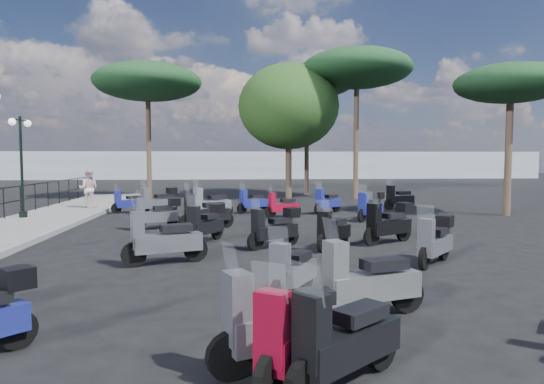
{
  "coord_description": "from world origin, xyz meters",
  "views": [
    {
      "loc": [
        0.23,
        -11.46,
        2.28
      ],
      "look_at": [
        1.5,
        3.94,
        1.2
      ],
      "focal_mm": 32.0,
      "sensor_mm": 36.0,
      "label": 1
    }
  ],
  "objects": [
    {
      "name": "ground",
      "position": [
        0.0,
        0.0,
        0.0
      ],
      "size": [
        120.0,
        120.0,
        0.0
      ],
      "primitive_type": "plane",
      "color": "black",
      "rests_on": "ground"
    },
    {
      "name": "scooter_4",
      "position": [
        -2.19,
        4.23,
        0.49
      ],
      "size": [
        1.51,
        0.89,
        1.29
      ],
      "rotation": [
        0.0,
        0.0,
        2.01
      ],
      "color": "black",
      "rests_on": "ground"
    },
    {
      "name": "lamp_post_2",
      "position": [
        -7.3,
        6.59,
        2.22
      ],
      "size": [
        0.46,
        1.04,
        3.63
      ],
      "rotation": [
        0.0,
        0.0,
        -0.25
      ],
      "color": "black",
      "rests_on": "sidewalk"
    },
    {
      "name": "scooter_7",
      "position": [
        1.32,
        -6.88,
        0.47
      ],
      "size": [
        1.38,
        1.15,
        1.34
      ],
      "rotation": [
        0.0,
        0.0,
        2.25
      ],
      "color": "black",
      "rests_on": "ground"
    },
    {
      "name": "scooter_21",
      "position": [
        2.16,
        7.07,
        0.42
      ],
      "size": [
        1.46,
        0.75,
        1.22
      ],
      "rotation": [
        0.0,
        0.0,
        1.94
      ],
      "color": "black",
      "rests_on": "ground"
    },
    {
      "name": "scooter_20",
      "position": [
        4.55,
        -1.53,
        0.5
      ],
      "size": [
        1.25,
        1.34,
        1.33
      ],
      "rotation": [
        0.0,
        0.0,
        2.4
      ],
      "color": "black",
      "rests_on": "ground"
    },
    {
      "name": "scooter_10",
      "position": [
        -0.63,
        4.07,
        0.51
      ],
      "size": [
        1.73,
        0.97,
        1.47
      ],
      "rotation": [
        0.0,
        0.0,
        2.01
      ],
      "color": "black",
      "rests_on": "ground"
    },
    {
      "name": "scooter_11",
      "position": [
        -2.8,
        8.55,
        0.53
      ],
      "size": [
        1.52,
        1.18,
        1.4
      ],
      "rotation": [
        0.0,
        0.0,
        2.2
      ],
      "color": "black",
      "rests_on": "ground"
    },
    {
      "name": "scooter_13",
      "position": [
        0.75,
        -6.39,
        0.49
      ],
      "size": [
        1.7,
        0.87,
        1.42
      ],
      "rotation": [
        0.0,
        0.0,
        1.95
      ],
      "color": "black",
      "rests_on": "ground"
    },
    {
      "name": "scooter_15",
      "position": [
        2.73,
        0.41,
        0.44
      ],
      "size": [
        1.08,
        1.3,
        1.27
      ],
      "rotation": [
        0.0,
        0.0,
        2.46
      ],
      "color": "black",
      "rests_on": "ground"
    },
    {
      "name": "broadleaf_tree",
      "position": [
        3.42,
        15.88,
        5.17
      ],
      "size": [
        5.67,
        5.67,
        7.59
      ],
      "color": "#38281E",
      "rests_on": "ground"
    },
    {
      "name": "pine_0",
      "position": [
        4.87,
        18.56,
        6.97
      ],
      "size": [
        5.91,
        5.91,
        8.03
      ],
      "color": "#38281E",
      "rests_on": "ground"
    },
    {
      "name": "scooter_5",
      "position": [
        -4.13,
        9.15,
        0.42
      ],
      "size": [
        1.31,
        0.95,
        1.21
      ],
      "rotation": [
        0.0,
        0.0,
        2.17
      ],
      "color": "black",
      "rests_on": "ground"
    },
    {
      "name": "scooter_9",
      "position": [
        -0.5,
        1.65,
        0.5
      ],
      "size": [
        1.02,
        1.48,
        1.32
      ],
      "rotation": [
        0.0,
        0.0,
        2.59
      ],
      "color": "black",
      "rests_on": "ground"
    },
    {
      "name": "scooter_28",
      "position": [
        7.64,
        9.54,
        0.48
      ],
      "size": [
        1.62,
        0.89,
        1.38
      ],
      "rotation": [
        0.0,
        0.0,
        1.99
      ],
      "color": "black",
      "rests_on": "ground"
    },
    {
      "name": "scooter_17",
      "position": [
        1.06,
        8.67,
        0.44
      ],
      "size": [
        1.36,
        0.99,
        1.26
      ],
      "rotation": [
        0.0,
        0.0,
        2.17
      ],
      "color": "black",
      "rests_on": "ground"
    },
    {
      "name": "scooter_19",
      "position": [
        2.14,
        -4.83,
        0.51
      ],
      "size": [
        1.78,
        0.81,
        1.46
      ],
      "rotation": [
        0.0,
        0.0,
        1.88
      ],
      "color": "black",
      "rests_on": "ground"
    },
    {
      "name": "scooter_8",
      "position": [
        1.19,
        -3.79,
        0.43
      ],
      "size": [
        0.93,
        1.39,
        1.25
      ],
      "rotation": [
        0.0,
        0.0,
        2.59
      ],
      "color": "black",
      "rests_on": "ground"
    },
    {
      "name": "scooter_14",
      "position": [
        1.29,
        0.73,
        0.49
      ],
      "size": [
        1.43,
        1.07,
        1.31
      ],
      "rotation": [
        0.0,
        0.0,
        2.17
      ],
      "color": "black",
      "rests_on": "ground"
    },
    {
      "name": "pine_1",
      "position": [
        7.14,
        15.26,
        7.21
      ],
      "size": [
        6.13,
        6.13,
        8.31
      ],
      "color": "#38281E",
      "rests_on": "ground"
    },
    {
      "name": "scooter_16",
      "position": [
        -0.6,
        6.99,
        0.52
      ],
      "size": [
        1.64,
        1.14,
        1.49
      ],
      "rotation": [
        0.0,
        0.0,
        2.14
      ],
      "color": "black",
      "rests_on": "ground"
    },
    {
      "name": "pedestrian_far",
      "position": [
        -5.95,
        9.91,
        0.98
      ],
      "size": [
        0.85,
        0.68,
        1.66
      ],
      "primitive_type": "imported",
      "rotation": [
        0.0,
        0.0,
        3.21
      ],
      "color": "beige",
      "rests_on": "sidewalk"
    },
    {
      "name": "distant_hills",
      "position": [
        0.0,
        45.0,
        1.5
      ],
      "size": [
        70.0,
        8.0,
        3.0
      ],
      "primitive_type": "cube",
      "color": "gray",
      "rests_on": "ground"
    },
    {
      "name": "scooter_3",
      "position": [
        -1.25,
        -1.04,
        0.51
      ],
      "size": [
        1.79,
        0.88,
        1.48
      ],
      "rotation": [
        0.0,
        0.0,
        1.92
      ],
      "color": "black",
      "rests_on": "ground"
    },
    {
      "name": "pine_2",
      "position": [
        -4.46,
        16.41,
        6.51
      ],
      "size": [
        6.02,
        6.02,
        7.58
      ],
      "color": "#38281E",
      "rests_on": "ground"
    },
    {
      "name": "scooter_12",
      "position": [
        0.85,
        -6.64,
        0.46
      ],
      "size": [
        1.0,
        1.47,
        1.33
      ],
      "rotation": [
        0.0,
        0.0,
        2.58
      ],
      "color": "black",
      "rests_on": "ground"
    },
    {
      "name": "scooter_26",
      "position": [
        4.39,
        1.07,
        0.53
      ],
      "size": [
        1.59,
        1.08,
        1.41
      ],
      "rotation": [
        0.0,
        0.0,
        2.11
      ],
      "color": "black",
      "rests_on": "ground"
    },
    {
      "name": "scooter_22",
      "position": [
        4.14,
        8.26,
        0.46
      ],
      "size": [
        1.33,
        1.15,
        1.32
      ],
      "rotation": [
        0.0,
        0.0,
        2.28
      ],
      "color": "black",
      "rests_on": "ground"
    },
    {
      "name": "scooter_27",
      "position": [
        5.27,
        5.83,
        0.5
      ],
      "size": [
        1.3,
        1.31,
        1.34
      ],
      "rotation": [
        0.0,
        0.0,
        2.36
      ],
      "color": "black",
      "rests_on": "ground"
    },
    {
      "name": "pine_3",
      "position": [
        11.1,
        6.86,
        5.16
      ],
      "size": [
        4.33,
        4.33,
        5.95
      ],
      "color": "#38281E",
      "rests_on": "ground"
    }
  ]
}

